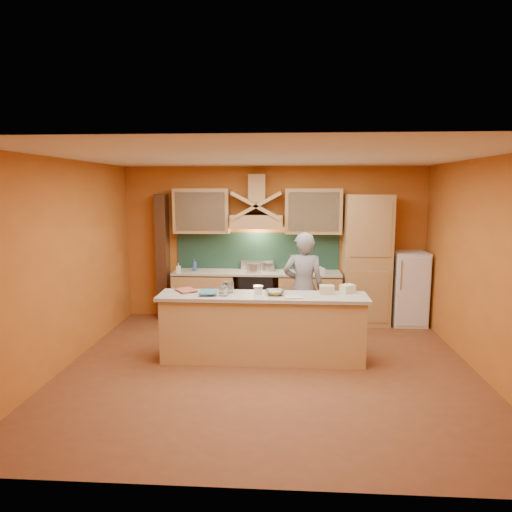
# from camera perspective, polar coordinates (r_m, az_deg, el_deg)

# --- Properties ---
(floor) EXTENTS (5.50, 5.00, 0.01)m
(floor) POSITION_cam_1_polar(r_m,az_deg,el_deg) (6.34, 1.59, -13.85)
(floor) COLOR brown
(floor) RESTS_ON ground
(ceiling) EXTENTS (5.50, 5.00, 0.01)m
(ceiling) POSITION_cam_1_polar(r_m,az_deg,el_deg) (5.87, 1.71, 12.31)
(ceiling) COLOR white
(ceiling) RESTS_ON wall_back
(wall_back) EXTENTS (5.50, 0.02, 2.80)m
(wall_back) POSITION_cam_1_polar(r_m,az_deg,el_deg) (8.42, 2.24, 1.61)
(wall_back) COLOR #C26925
(wall_back) RESTS_ON floor
(wall_front) EXTENTS (5.50, 0.02, 2.80)m
(wall_front) POSITION_cam_1_polar(r_m,az_deg,el_deg) (3.51, 0.22, -8.20)
(wall_front) COLOR #C26925
(wall_front) RESTS_ON floor
(wall_left) EXTENTS (0.02, 5.00, 2.80)m
(wall_left) POSITION_cam_1_polar(r_m,az_deg,el_deg) (6.64, -22.82, -0.92)
(wall_left) COLOR #C26925
(wall_left) RESTS_ON floor
(wall_right) EXTENTS (0.02, 5.00, 2.80)m
(wall_right) POSITION_cam_1_polar(r_m,az_deg,el_deg) (6.47, 26.80, -1.40)
(wall_right) COLOR #C26925
(wall_right) RESTS_ON floor
(base_cabinet_left) EXTENTS (1.10, 0.60, 0.86)m
(base_cabinet_left) POSITION_cam_1_polar(r_m,az_deg,el_deg) (8.42, -6.41, -5.14)
(base_cabinet_left) COLOR tan
(base_cabinet_left) RESTS_ON floor
(base_cabinet_right) EXTENTS (1.10, 0.60, 0.86)m
(base_cabinet_right) POSITION_cam_1_polar(r_m,az_deg,el_deg) (8.31, 6.66, -5.34)
(base_cabinet_right) COLOR tan
(base_cabinet_right) RESTS_ON floor
(counter_top) EXTENTS (3.00, 0.62, 0.04)m
(counter_top) POSITION_cam_1_polar(r_m,az_deg,el_deg) (8.21, 0.08, -2.09)
(counter_top) COLOR #BBB29E
(counter_top) RESTS_ON base_cabinet_left
(stove) EXTENTS (0.60, 0.58, 0.90)m
(stove) POSITION_cam_1_polar(r_m,az_deg,el_deg) (8.31, 0.07, -5.14)
(stove) COLOR black
(stove) RESTS_ON floor
(backsplash) EXTENTS (3.00, 0.03, 0.70)m
(backsplash) POSITION_cam_1_polar(r_m,az_deg,el_deg) (8.44, 0.20, 0.60)
(backsplash) COLOR #19372C
(backsplash) RESTS_ON wall_back
(range_hood) EXTENTS (0.92, 0.50, 0.24)m
(range_hood) POSITION_cam_1_polar(r_m,az_deg,el_deg) (8.15, 0.10, 4.35)
(range_hood) COLOR tan
(range_hood) RESTS_ON wall_back
(hood_chimney) EXTENTS (0.30, 0.30, 0.50)m
(hood_chimney) POSITION_cam_1_polar(r_m,az_deg,el_deg) (8.22, 0.14, 8.43)
(hood_chimney) COLOR tan
(hood_chimney) RESTS_ON wall_back
(upper_cabinet_left) EXTENTS (1.00, 0.35, 0.80)m
(upper_cabinet_left) POSITION_cam_1_polar(r_m,az_deg,el_deg) (8.33, -6.78, 5.62)
(upper_cabinet_left) COLOR tan
(upper_cabinet_left) RESTS_ON wall_back
(upper_cabinet_right) EXTENTS (1.00, 0.35, 0.80)m
(upper_cabinet_right) POSITION_cam_1_polar(r_m,az_deg,el_deg) (8.21, 7.15, 5.58)
(upper_cabinet_right) COLOR tan
(upper_cabinet_right) RESTS_ON wall_back
(pantry_column) EXTENTS (0.80, 0.60, 2.30)m
(pantry_column) POSITION_cam_1_polar(r_m,az_deg,el_deg) (8.28, 13.66, -0.49)
(pantry_column) COLOR tan
(pantry_column) RESTS_ON floor
(fridge) EXTENTS (0.58, 0.60, 1.30)m
(fridge) POSITION_cam_1_polar(r_m,az_deg,el_deg) (8.54, 18.52, -3.84)
(fridge) COLOR white
(fridge) RESTS_ON floor
(trim_column_left) EXTENTS (0.20, 0.30, 2.30)m
(trim_column_left) POSITION_cam_1_polar(r_m,az_deg,el_deg) (8.60, -11.57, -0.09)
(trim_column_left) COLOR #472816
(trim_column_left) RESTS_ON floor
(island_body) EXTENTS (2.80, 0.55, 0.88)m
(island_body) POSITION_cam_1_polar(r_m,az_deg,el_deg) (6.47, 0.81, -9.21)
(island_body) COLOR #E0B672
(island_body) RESTS_ON floor
(island_top) EXTENTS (2.90, 0.62, 0.05)m
(island_top) POSITION_cam_1_polar(r_m,az_deg,el_deg) (6.34, 0.82, -5.08)
(island_top) COLOR #BBB29E
(island_top) RESTS_ON island_body
(person) EXTENTS (0.67, 0.47, 1.74)m
(person) POSITION_cam_1_polar(r_m,az_deg,el_deg) (7.13, 5.95, -4.00)
(person) COLOR gray
(person) RESTS_ON floor
(pot_large) EXTENTS (0.26, 0.26, 0.17)m
(pot_large) POSITION_cam_1_polar(r_m,az_deg,el_deg) (8.14, -0.31, -1.59)
(pot_large) COLOR silver
(pot_large) RESTS_ON stove
(pot_small) EXTENTS (0.25, 0.25, 0.14)m
(pot_small) POSITION_cam_1_polar(r_m,az_deg,el_deg) (8.26, 1.57, -1.53)
(pot_small) COLOR #B2B3B9
(pot_small) RESTS_ON stove
(soap_bottle_a) EXTENTS (0.09, 0.09, 0.18)m
(soap_bottle_a) POSITION_cam_1_polar(r_m,az_deg,el_deg) (8.17, -9.67, -1.50)
(soap_bottle_a) COLOR white
(soap_bottle_a) RESTS_ON counter_top
(soap_bottle_b) EXTENTS (0.12, 0.12, 0.22)m
(soap_bottle_b) POSITION_cam_1_polar(r_m,az_deg,el_deg) (8.35, -7.70, -1.10)
(soap_bottle_b) COLOR #344F91
(soap_bottle_b) RESTS_ON counter_top
(bowl_back) EXTENTS (0.27, 0.27, 0.07)m
(bowl_back) POSITION_cam_1_polar(r_m,az_deg,el_deg) (8.19, 7.03, -1.79)
(bowl_back) COLOR white
(bowl_back) RESTS_ON counter_top
(dish_rack) EXTENTS (0.32, 0.28, 0.10)m
(dish_rack) POSITION_cam_1_polar(r_m,az_deg,el_deg) (8.12, 7.49, -1.80)
(dish_rack) COLOR silver
(dish_rack) RESTS_ON counter_top
(book_lower) EXTENTS (0.37, 0.39, 0.03)m
(book_lower) POSITION_cam_1_polar(r_m,az_deg,el_deg) (6.56, -9.66, -4.38)
(book_lower) COLOR #BD5643
(book_lower) RESTS_ON island_top
(book_upper) EXTENTS (0.26, 0.34, 0.02)m
(book_upper) POSITION_cam_1_polar(r_m,az_deg,el_deg) (6.40, -7.03, -4.49)
(book_upper) COLOR teal
(book_upper) RESTS_ON island_top
(jar_large) EXTENTS (0.17, 0.17, 0.16)m
(jar_large) POSITION_cam_1_polar(r_m,az_deg,el_deg) (6.46, -3.50, -3.90)
(jar_large) COLOR silver
(jar_large) RESTS_ON island_top
(jar_small) EXTENTS (0.17, 0.17, 0.13)m
(jar_small) POSITION_cam_1_polar(r_m,az_deg,el_deg) (6.28, -4.10, -4.40)
(jar_small) COLOR white
(jar_small) RESTS_ON island_top
(kitchen_scale) EXTENTS (0.12, 0.12, 0.09)m
(kitchen_scale) POSITION_cam_1_polar(r_m,az_deg,el_deg) (6.38, 0.29, -4.35)
(kitchen_scale) COLOR white
(kitchen_scale) RESTS_ON island_top
(mixing_bowl) EXTENTS (0.29, 0.29, 0.07)m
(mixing_bowl) POSITION_cam_1_polar(r_m,az_deg,el_deg) (6.33, 2.40, -4.58)
(mixing_bowl) COLOR silver
(mixing_bowl) RESTS_ON island_top
(cloth) EXTENTS (0.26, 0.21, 0.02)m
(cloth) POSITION_cam_1_polar(r_m,az_deg,el_deg) (6.19, 4.68, -5.15)
(cloth) COLOR beige
(cloth) RESTS_ON island_top
(grocery_bag_a) EXTENTS (0.23, 0.22, 0.12)m
(grocery_bag_a) POSITION_cam_1_polar(r_m,az_deg,el_deg) (6.56, 11.38, -4.04)
(grocery_bag_a) COLOR #EDECC3
(grocery_bag_a) RESTS_ON island_top
(grocery_bag_b) EXTENTS (0.20, 0.16, 0.12)m
(grocery_bag_b) POSITION_cam_1_polar(r_m,az_deg,el_deg) (6.46, 8.84, -4.17)
(grocery_bag_b) COLOR beige
(grocery_bag_b) RESTS_ON island_top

